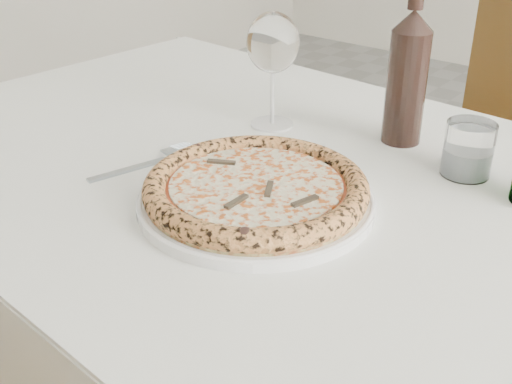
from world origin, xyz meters
The scene contains 8 objects.
dining_table centered at (-0.21, -0.17, 0.67)m, with size 1.52×0.96×0.76m.
chair_far centered at (-0.19, 0.66, 0.53)m, with size 0.59×0.59×0.93m.
plate centered at (-0.21, -0.27, 0.76)m, with size 0.32×0.32×0.02m.
pizza centered at (-0.21, -0.27, 0.78)m, with size 0.30×0.30×0.03m.
fork centered at (-0.43, -0.28, 0.76)m, with size 0.04×0.18×0.00m.
wine_glass centered at (-0.37, -0.03, 0.90)m, with size 0.09×0.09×0.19m.
tumbler centered at (-0.03, -0.01, 0.79)m, with size 0.07×0.07×0.08m.
wine_bottle centered at (-0.17, 0.04, 0.87)m, with size 0.06×0.06×0.26m.
Camera 1 is at (0.26, -0.86, 1.17)m, focal length 45.00 mm.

